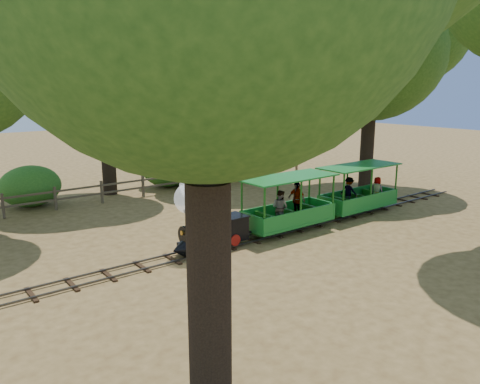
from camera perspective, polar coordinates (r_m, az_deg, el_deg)
ground at (r=16.51m, az=3.96°, el=-5.20°), size 90.00×90.00×0.00m
track at (r=16.49m, az=3.96°, el=-4.97°), size 22.00×1.00×0.10m
locomotive at (r=14.52m, az=-4.09°, el=-0.69°), size 2.66×1.25×3.05m
carriage_front at (r=16.77m, az=5.94°, el=-2.04°), size 3.62×1.48×1.88m
carriage_rear at (r=19.62m, az=14.23°, el=-0.30°), size 3.62×1.48×1.88m
oak_nc at (r=23.16m, az=-17.01°, el=21.01°), size 7.63×6.71×11.35m
oak_ne at (r=25.14m, az=2.01°, el=18.64°), size 7.46×6.56×10.34m
oak_e at (r=24.52m, az=15.74°, el=17.51°), size 8.85×7.79×10.46m
fence at (r=22.77m, az=-9.49°, el=1.21°), size 18.10×0.10×1.00m
shrub_west at (r=21.96m, az=-24.21°, el=0.65°), size 2.58×1.98×1.78m
shrub_mid_w at (r=24.34m, az=-8.64°, el=3.02°), size 2.91×2.24×2.01m
shrub_mid_e at (r=26.29m, az=-1.75°, el=3.28°), size 2.11×1.63×1.46m
shrub_east at (r=27.09m, az=0.59°, el=3.74°), size 2.34×1.80×1.62m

